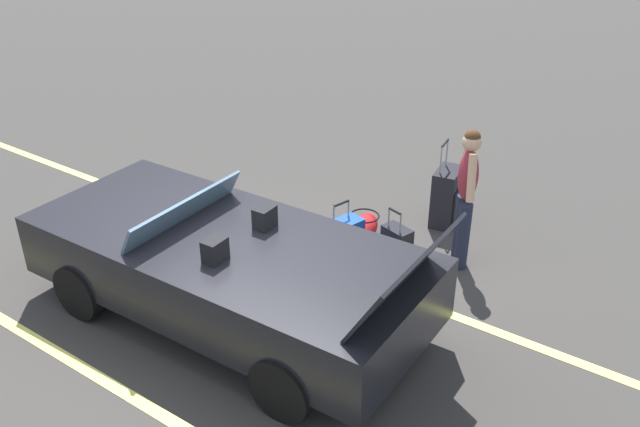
{
  "coord_description": "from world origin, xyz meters",
  "views": [
    {
      "loc": [
        -3.96,
        4.1,
        4.24
      ],
      "look_at": [
        -0.28,
        -1.21,
        0.75
      ],
      "focal_mm": 37.82,
      "sensor_mm": 36.0,
      "label": 1
    }
  ],
  "objects_px": {
    "duffel_bag": "(364,228)",
    "traveler_person": "(466,191)",
    "suitcase_large_black": "(446,197)",
    "suitcase_medium_bright": "(344,245)",
    "suitcase_small_carryon": "(396,247)",
    "convertible_car": "(212,261)"
  },
  "relations": [
    {
      "from": "suitcase_small_carryon",
      "to": "duffel_bag",
      "type": "distance_m",
      "value": 0.7
    },
    {
      "from": "suitcase_large_black",
      "to": "traveler_person",
      "type": "height_order",
      "value": "traveler_person"
    },
    {
      "from": "suitcase_medium_bright",
      "to": "duffel_bag",
      "type": "height_order",
      "value": "suitcase_medium_bright"
    },
    {
      "from": "suitcase_small_carryon",
      "to": "duffel_bag",
      "type": "bearing_deg",
      "value": 80.59
    },
    {
      "from": "traveler_person",
      "to": "suitcase_large_black",
      "type": "bearing_deg",
      "value": -86.57
    },
    {
      "from": "suitcase_medium_bright",
      "to": "suitcase_small_carryon",
      "type": "xyz_separation_m",
      "value": [
        -0.46,
        -0.38,
        -0.06
      ]
    },
    {
      "from": "suitcase_small_carryon",
      "to": "suitcase_medium_bright",
      "type": "bearing_deg",
      "value": 146.57
    },
    {
      "from": "duffel_bag",
      "to": "traveler_person",
      "type": "relative_size",
      "value": 0.42
    },
    {
      "from": "duffel_bag",
      "to": "traveler_person",
      "type": "xyz_separation_m",
      "value": [
        -1.19,
        -0.17,
        0.77
      ]
    },
    {
      "from": "suitcase_large_black",
      "to": "duffel_bag",
      "type": "distance_m",
      "value": 1.16
    },
    {
      "from": "duffel_bag",
      "to": "traveler_person",
      "type": "height_order",
      "value": "traveler_person"
    },
    {
      "from": "duffel_bag",
      "to": "traveler_person",
      "type": "bearing_deg",
      "value": -171.63
    },
    {
      "from": "convertible_car",
      "to": "suitcase_large_black",
      "type": "height_order",
      "value": "convertible_car"
    },
    {
      "from": "duffel_bag",
      "to": "traveler_person",
      "type": "distance_m",
      "value": 1.43
    },
    {
      "from": "suitcase_small_carryon",
      "to": "duffel_bag",
      "type": "height_order",
      "value": "suitcase_small_carryon"
    },
    {
      "from": "suitcase_small_carryon",
      "to": "traveler_person",
      "type": "height_order",
      "value": "traveler_person"
    },
    {
      "from": "convertible_car",
      "to": "suitcase_medium_bright",
      "type": "xyz_separation_m",
      "value": [
        -0.67,
        -1.42,
        -0.28
      ]
    },
    {
      "from": "suitcase_small_carryon",
      "to": "traveler_person",
      "type": "relative_size",
      "value": 0.45
    },
    {
      "from": "suitcase_medium_bright",
      "to": "traveler_person",
      "type": "bearing_deg",
      "value": 54.94
    },
    {
      "from": "convertible_car",
      "to": "suitcase_medium_bright",
      "type": "height_order",
      "value": "convertible_car"
    },
    {
      "from": "convertible_car",
      "to": "suitcase_small_carryon",
      "type": "distance_m",
      "value": 2.16
    },
    {
      "from": "suitcase_large_black",
      "to": "duffel_bag",
      "type": "bearing_deg",
      "value": -132.83
    }
  ]
}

